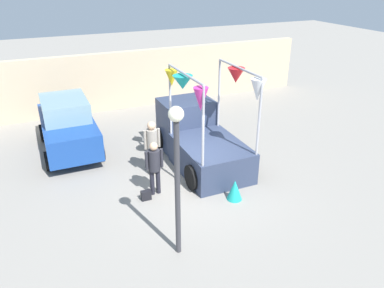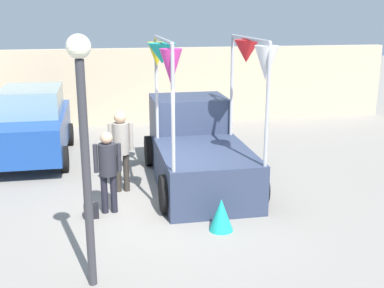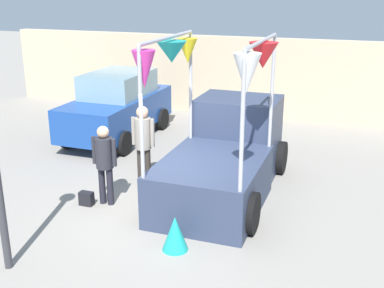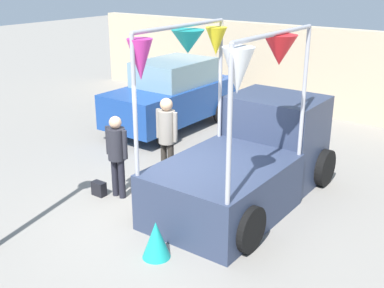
# 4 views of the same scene
# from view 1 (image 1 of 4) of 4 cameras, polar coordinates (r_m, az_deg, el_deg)

# --- Properties ---
(ground_plane) EXTENTS (60.00, 60.00, 0.00)m
(ground_plane) POSITION_cam_1_polar(r_m,az_deg,el_deg) (11.56, 0.04, -5.77)
(ground_plane) COLOR gray
(vendor_truck) EXTENTS (2.45, 4.09, 3.32)m
(vendor_truck) POSITION_cam_1_polar(r_m,az_deg,el_deg) (12.56, 0.84, 1.38)
(vendor_truck) COLOR #2D3851
(vendor_truck) RESTS_ON ground
(parked_car) EXTENTS (1.88, 4.00, 1.88)m
(parked_car) POSITION_cam_1_polar(r_m,az_deg,el_deg) (13.88, -18.44, 2.74)
(parked_car) COLOR navy
(parked_car) RESTS_ON ground
(person_customer) EXTENTS (0.53, 0.34, 1.63)m
(person_customer) POSITION_cam_1_polar(r_m,az_deg,el_deg) (10.56, -5.77, -2.98)
(person_customer) COLOR black
(person_customer) RESTS_ON ground
(person_vendor) EXTENTS (0.53, 0.34, 1.79)m
(person_vendor) POSITION_cam_1_polar(r_m,az_deg,el_deg) (11.55, -6.10, 0.19)
(person_vendor) COLOR #2D2823
(person_vendor) RESTS_ON ground
(handbag) EXTENTS (0.28, 0.16, 0.28)m
(handbag) POSITION_cam_1_polar(r_m,az_deg,el_deg) (10.74, -7.02, -7.75)
(handbag) COLOR black
(handbag) RESTS_ON ground
(street_lamp) EXTENTS (0.32, 0.32, 3.55)m
(street_lamp) POSITION_cam_1_polar(r_m,az_deg,el_deg) (7.69, -2.31, -2.70)
(street_lamp) COLOR #333338
(street_lamp) RESTS_ON ground
(brick_boundary_wall) EXTENTS (18.00, 0.36, 2.60)m
(brick_boundary_wall) POSITION_cam_1_polar(r_m,az_deg,el_deg) (17.67, -9.97, 9.58)
(brick_boundary_wall) COLOR tan
(brick_boundary_wall) RESTS_ON ground
(folded_kite_bundle_teal) EXTENTS (0.52, 0.52, 0.60)m
(folded_kite_bundle_teal) POSITION_cam_1_polar(r_m,az_deg,el_deg) (10.66, 6.52, -6.96)
(folded_kite_bundle_teal) COLOR teal
(folded_kite_bundle_teal) RESTS_ON ground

